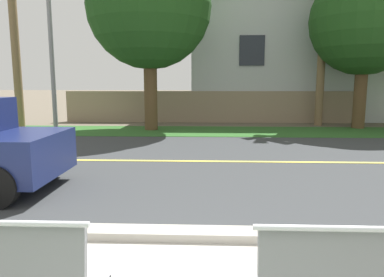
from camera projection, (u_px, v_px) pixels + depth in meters
The scene contains 9 objects.
ground_plane at pixel (199, 150), 9.82m from camera, with size 140.00×140.00×0.00m, color #665B4C.
curb_edge at pixel (188, 234), 4.23m from camera, with size 44.00×0.30×0.11m, color #ADA89E.
street_asphalt at pixel (198, 161), 8.34m from camera, with size 52.00×8.00×0.01m, color #383A3D.
road_centre_line at pixel (198, 161), 8.34m from camera, with size 48.00×0.14×0.01m, color #E0CC4C.
far_verge_grass at pixel (201, 131), 13.41m from camera, with size 48.00×2.80×0.02m, color #2D6026.
streetlamp at pixel (52, 19), 12.81m from camera, with size 0.24×2.10×7.01m.
shade_tree_left at pixel (370, 12), 13.53m from camera, with size 4.11×4.11×6.77m.
garden_wall at pixel (210, 107), 16.35m from camera, with size 13.00×0.36×1.40m, color gray.
house_across_street at pixel (286, 55), 18.95m from camera, with size 10.42×6.91×6.35m.
Camera 1 is at (0.21, -1.66, 1.81)m, focal length 33.99 mm.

